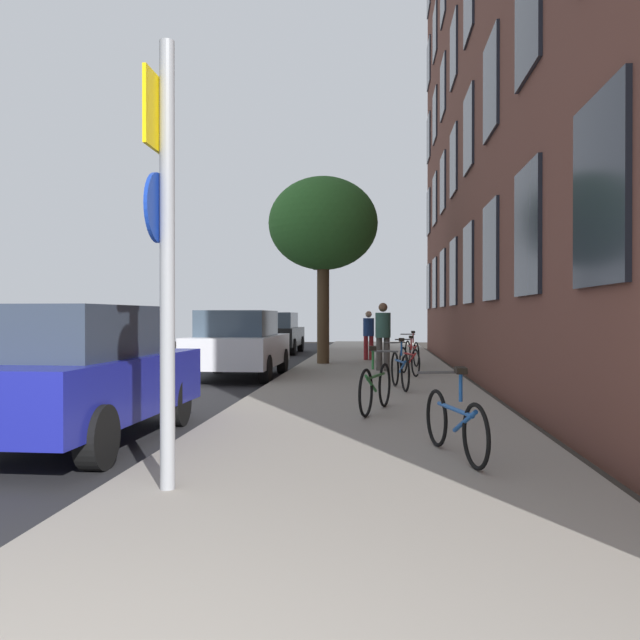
{
  "coord_description": "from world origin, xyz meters",
  "views": [
    {
      "loc": [
        1.26,
        -1.56,
        1.51
      ],
      "look_at": [
        0.17,
        10.89,
        1.43
      ],
      "focal_mm": 37.05,
      "sensor_mm": 36.0,
      "label": 1
    }
  ],
  "objects_px": {
    "traffic_light": "(319,279)",
    "bicycle_0": "(455,422)",
    "car_0": "(75,373)",
    "bicycle_2": "(400,369)",
    "car_1": "(239,344)",
    "bicycle_1": "(376,386)",
    "pedestrian_0": "(383,332)",
    "bicycle_3": "(409,360)",
    "bicycle_4": "(412,352)",
    "car_2": "(276,332)",
    "pedestrian_1": "(369,332)",
    "sign_post": "(164,235)",
    "tree_near": "(323,225)"
  },
  "relations": [
    {
      "from": "traffic_light",
      "to": "bicycle_0",
      "type": "relative_size",
      "value": 2.2
    },
    {
      "from": "car_0",
      "to": "bicycle_0",
      "type": "bearing_deg",
      "value": -11.36
    },
    {
      "from": "bicycle_2",
      "to": "car_1",
      "type": "relative_size",
      "value": 0.4
    },
    {
      "from": "bicycle_1",
      "to": "bicycle_2",
      "type": "xyz_separation_m",
      "value": [
        0.45,
        3.0,
        0.0
      ]
    },
    {
      "from": "bicycle_2",
      "to": "pedestrian_0",
      "type": "distance_m",
      "value": 4.23
    },
    {
      "from": "bicycle_2",
      "to": "bicycle_3",
      "type": "bearing_deg",
      "value": 83.93
    },
    {
      "from": "traffic_light",
      "to": "bicycle_2",
      "type": "height_order",
      "value": "traffic_light"
    },
    {
      "from": "bicycle_1",
      "to": "car_1",
      "type": "xyz_separation_m",
      "value": [
        -3.28,
        6.0,
        0.35
      ]
    },
    {
      "from": "bicycle_2",
      "to": "bicycle_4",
      "type": "bearing_deg",
      "value": 84.95
    },
    {
      "from": "bicycle_3",
      "to": "car_2",
      "type": "bearing_deg",
      "value": 114.86
    },
    {
      "from": "pedestrian_0",
      "to": "car_2",
      "type": "distance_m",
      "value": 10.05
    },
    {
      "from": "traffic_light",
      "to": "pedestrian_1",
      "type": "distance_m",
      "value": 2.41
    },
    {
      "from": "sign_post",
      "to": "car_1",
      "type": "distance_m",
      "value": 10.6
    },
    {
      "from": "traffic_light",
      "to": "bicycle_1",
      "type": "height_order",
      "value": "traffic_light"
    },
    {
      "from": "traffic_light",
      "to": "sign_post",
      "type": "bearing_deg",
      "value": -89.84
    },
    {
      "from": "bicycle_2",
      "to": "pedestrian_1",
      "type": "relative_size",
      "value": 1.07
    },
    {
      "from": "sign_post",
      "to": "car_1",
      "type": "relative_size",
      "value": 0.88
    },
    {
      "from": "tree_near",
      "to": "bicycle_1",
      "type": "xyz_separation_m",
      "value": [
        1.55,
        -9.57,
        -3.66
      ]
    },
    {
      "from": "bicycle_1",
      "to": "sign_post",
      "type": "bearing_deg",
      "value": -110.83
    },
    {
      "from": "bicycle_3",
      "to": "pedestrian_0",
      "type": "xyz_separation_m",
      "value": [
        -0.61,
        1.18,
        0.62
      ]
    },
    {
      "from": "traffic_light",
      "to": "pedestrian_0",
      "type": "xyz_separation_m",
      "value": [
        1.87,
        -2.94,
        -1.5
      ]
    },
    {
      "from": "bicycle_1",
      "to": "pedestrian_0",
      "type": "height_order",
      "value": "pedestrian_0"
    },
    {
      "from": "bicycle_0",
      "to": "bicycle_2",
      "type": "xyz_separation_m",
      "value": [
        -0.34,
        6.0,
        0.03
      ]
    },
    {
      "from": "bicycle_1",
      "to": "bicycle_4",
      "type": "xyz_separation_m",
      "value": [
        0.98,
        9.0,
        0.0
      ]
    },
    {
      "from": "bicycle_2",
      "to": "bicycle_4",
      "type": "distance_m",
      "value": 6.02
    },
    {
      "from": "sign_post",
      "to": "bicycle_4",
      "type": "xyz_separation_m",
      "value": [
        2.65,
        13.39,
        -1.66
      ]
    },
    {
      "from": "car_1",
      "to": "car_2",
      "type": "height_order",
      "value": "same"
    },
    {
      "from": "bicycle_1",
      "to": "pedestrian_1",
      "type": "distance_m",
      "value": 11.2
    },
    {
      "from": "traffic_light",
      "to": "car_2",
      "type": "bearing_deg",
      "value": 110.32
    },
    {
      "from": "traffic_light",
      "to": "pedestrian_0",
      "type": "distance_m",
      "value": 3.79
    },
    {
      "from": "bicycle_0",
      "to": "pedestrian_1",
      "type": "xyz_separation_m",
      "value": [
        -1.04,
        14.19,
        0.53
      ]
    },
    {
      "from": "traffic_light",
      "to": "bicycle_2",
      "type": "distance_m",
      "value": 7.72
    },
    {
      "from": "pedestrian_0",
      "to": "car_1",
      "type": "relative_size",
      "value": 0.42
    },
    {
      "from": "sign_post",
      "to": "bicycle_0",
      "type": "height_order",
      "value": "sign_post"
    },
    {
      "from": "traffic_light",
      "to": "pedestrian_1",
      "type": "height_order",
      "value": "traffic_light"
    },
    {
      "from": "traffic_light",
      "to": "pedestrian_0",
      "type": "relative_size",
      "value": 2.11
    },
    {
      "from": "sign_post",
      "to": "tree_near",
      "type": "height_order",
      "value": "tree_near"
    },
    {
      "from": "bicycle_3",
      "to": "sign_post",
      "type": "bearing_deg",
      "value": -103.22
    },
    {
      "from": "bicycle_0",
      "to": "traffic_light",
      "type": "bearing_deg",
      "value": 100.79
    },
    {
      "from": "pedestrian_0",
      "to": "bicycle_1",
      "type": "bearing_deg",
      "value": -91.3
    },
    {
      "from": "car_1",
      "to": "car_0",
      "type": "bearing_deg",
      "value": -91.53
    },
    {
      "from": "traffic_light",
      "to": "tree_near",
      "type": "bearing_deg",
      "value": -73.75
    },
    {
      "from": "car_2",
      "to": "bicycle_3",
      "type": "bearing_deg",
      "value": -65.14
    },
    {
      "from": "traffic_light",
      "to": "car_2",
      "type": "xyz_separation_m",
      "value": [
        -2.3,
        6.2,
        -1.76
      ]
    },
    {
      "from": "bicycle_1",
      "to": "car_0",
      "type": "xyz_separation_m",
      "value": [
        -3.49,
        -2.14,
        0.35
      ]
    },
    {
      "from": "tree_near",
      "to": "car_1",
      "type": "bearing_deg",
      "value": -115.75
    },
    {
      "from": "bicycle_3",
      "to": "pedestrian_1",
      "type": "distance_m",
      "value": 5.31
    },
    {
      "from": "traffic_light",
      "to": "pedestrian_1",
      "type": "bearing_deg",
      "value": 36.33
    },
    {
      "from": "bicycle_0",
      "to": "pedestrian_1",
      "type": "bearing_deg",
      "value": 94.21
    },
    {
      "from": "pedestrian_0",
      "to": "car_2",
      "type": "relative_size",
      "value": 0.42
    }
  ]
}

